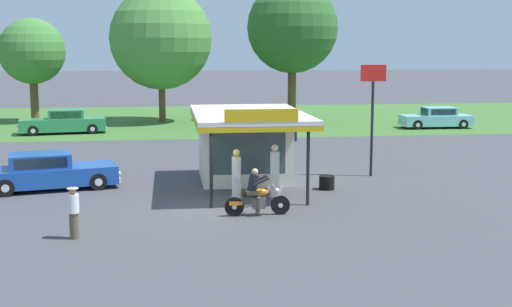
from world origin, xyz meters
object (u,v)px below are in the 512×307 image
(motorcycle_with_rider, at_px, (256,196))
(parked_car_back_row_centre, at_px, (259,120))
(gas_pump_offside, at_px, (275,174))
(gas_pump_nearside, at_px, (236,177))
(spare_tire_stack, at_px, (327,183))
(featured_classic_sedan, at_px, (48,172))
(bystander_standing_back_lot, at_px, (73,212))
(parked_car_back_row_centre_left, at_px, (63,123))
(bystander_strolling_foreground, at_px, (295,127))
(parked_car_back_row_left, at_px, (436,118))
(roadside_pole_sign, at_px, (373,101))

(motorcycle_with_rider, relative_size, parked_car_back_row_centre, 0.41)
(gas_pump_offside, xyz_separation_m, parked_car_back_row_centre, (2.22, 21.03, -0.23))
(gas_pump_nearside, xyz_separation_m, gas_pump_offside, (1.41, 0.00, 0.08))
(spare_tire_stack, bearing_deg, featured_classic_sedan, 172.33)
(featured_classic_sedan, xyz_separation_m, bystander_standing_back_lot, (1.93, -7.35, 0.14))
(motorcycle_with_rider, height_order, bystander_standing_back_lot, motorcycle_with_rider)
(gas_pump_offside, xyz_separation_m, featured_classic_sedan, (-8.53, 2.85, -0.26))
(bystander_standing_back_lot, bearing_deg, gas_pump_nearside, 40.91)
(parked_car_back_row_centre_left, height_order, spare_tire_stack, parked_car_back_row_centre_left)
(gas_pump_nearside, xyz_separation_m, bystander_strolling_foreground, (5.07, 15.45, 0.00))
(parked_car_back_row_centre, height_order, parked_car_back_row_centre_left, parked_car_back_row_centre_left)
(bystander_standing_back_lot, bearing_deg, gas_pump_offside, 34.27)
(gas_pump_offside, bearing_deg, motorcycle_with_rider, -112.47)
(gas_pump_offside, height_order, parked_car_back_row_left, gas_pump_offside)
(roadside_pole_sign, bearing_deg, parked_car_back_row_left, 59.86)
(parked_car_back_row_centre, xyz_separation_m, bystander_standing_back_lot, (-8.82, -25.53, 0.11))
(parked_car_back_row_centre, distance_m, bystander_standing_back_lot, 27.01)
(roadside_pole_sign, bearing_deg, bystander_standing_back_lot, -143.65)
(featured_classic_sedan, bearing_deg, bystander_strolling_foreground, 45.95)
(parked_car_back_row_centre, xyz_separation_m, spare_tire_stack, (0.07, -19.64, -0.42))
(bystander_standing_back_lot, distance_m, bystander_strolling_foreground, 22.43)
(bystander_strolling_foreground, bearing_deg, parked_car_back_row_left, 26.26)
(parked_car_back_row_left, relative_size, spare_tire_stack, 8.36)
(parked_car_back_row_centre_left, distance_m, bystander_strolling_foreground, 15.31)
(gas_pump_nearside, distance_m, parked_car_back_row_centre_left, 22.92)
(gas_pump_offside, bearing_deg, spare_tire_stack, 31.29)
(featured_classic_sedan, relative_size, parked_car_back_row_centre_left, 0.95)
(motorcycle_with_rider, bearing_deg, parked_car_back_row_centre_left, 112.32)
(gas_pump_offside, bearing_deg, featured_classic_sedan, 161.54)
(parked_car_back_row_centre_left, relative_size, roadside_pole_sign, 1.20)
(spare_tire_stack, bearing_deg, bystander_standing_back_lot, -146.48)
(motorcycle_with_rider, bearing_deg, gas_pump_nearside, 99.65)
(parked_car_back_row_centre, distance_m, roadside_pole_sign, 17.50)
(bystander_strolling_foreground, bearing_deg, roadside_pole_sign, -84.14)
(parked_car_back_row_left, relative_size, parked_car_back_row_centre_left, 0.87)
(gas_pump_offside, xyz_separation_m, bystander_strolling_foreground, (3.66, 15.45, -0.08))
(gas_pump_nearside, relative_size, roadside_pole_sign, 0.39)
(gas_pump_nearside, relative_size, parked_car_back_row_centre_left, 0.32)
(bystander_standing_back_lot, xyz_separation_m, spare_tire_stack, (8.89, 5.89, -0.53))
(gas_pump_offside, distance_m, bystander_standing_back_lot, 7.99)
(parked_car_back_row_centre, bearing_deg, roadside_pole_sign, -81.29)
(gas_pump_offside, height_order, parked_car_back_row_centre_left, gas_pump_offside)
(bystander_strolling_foreground, bearing_deg, parked_car_back_row_centre, 104.44)
(roadside_pole_sign, bearing_deg, motorcycle_with_rider, -132.66)
(bystander_strolling_foreground, height_order, spare_tire_stack, bystander_strolling_foreground)
(gas_pump_offside, relative_size, featured_classic_sedan, 0.37)
(motorcycle_with_rider, xyz_separation_m, featured_classic_sedan, (-7.53, 5.26, 0.01))
(featured_classic_sedan, distance_m, parked_car_back_row_centre_left, 18.26)
(gas_pump_nearside, relative_size, featured_classic_sedan, 0.34)
(gas_pump_offside, xyz_separation_m, motorcycle_with_rider, (-1.00, -2.42, -0.27))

